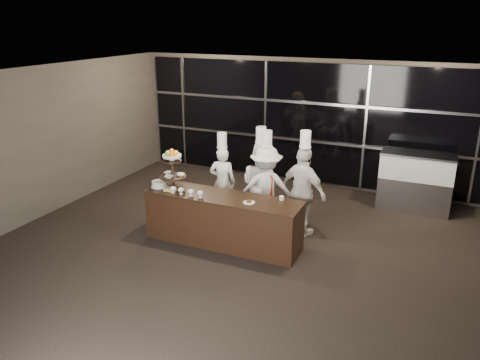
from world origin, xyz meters
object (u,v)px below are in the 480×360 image
at_px(display_stand, 172,166).
at_px(display_case, 416,179).
at_px(chef_b, 260,184).
at_px(buffet_counter, 223,220).
at_px(chef_a, 223,180).
at_px(layer_cake, 159,184).
at_px(chef_d, 303,191).
at_px(chef_c, 266,187).

height_order(display_stand, display_case, display_stand).
relative_size(display_case, chef_b, 0.75).
distance_m(buffet_counter, chef_a, 1.31).
bearing_deg(chef_b, buffet_counter, -104.92).
bearing_deg(layer_cake, chef_a, 59.29).
bearing_deg(layer_cake, chef_d, 22.24).
distance_m(buffet_counter, layer_cake, 1.37).
xyz_separation_m(buffet_counter, layer_cake, (-1.28, -0.05, 0.51)).
xyz_separation_m(chef_b, chef_c, (0.15, -0.08, -0.02)).
height_order(display_stand, chef_d, chef_d).
bearing_deg(chef_c, chef_b, 151.05).
bearing_deg(display_case, chef_c, -140.46).
xyz_separation_m(display_stand, chef_b, (1.29, 1.07, -0.50)).
relative_size(buffet_counter, layer_cake, 9.47).
height_order(chef_a, chef_d, chef_d).
bearing_deg(chef_a, layer_cake, -120.71).
bearing_deg(buffet_counter, chef_b, 75.08).
height_order(buffet_counter, chef_b, chef_b).
distance_m(chef_a, chef_c, 1.01).
distance_m(layer_cake, chef_d, 2.65).
bearing_deg(chef_c, layer_cake, -148.83).
distance_m(display_stand, display_case, 5.07).
bearing_deg(chef_b, display_case, 36.81).
xyz_separation_m(chef_a, chef_d, (1.74, -0.20, 0.10)).
bearing_deg(display_stand, display_case, 37.78).
bearing_deg(chef_d, chef_a, 173.55).
height_order(display_case, chef_b, chef_b).
relative_size(layer_cake, chef_b, 0.15).
xyz_separation_m(chef_b, chef_d, (0.89, -0.12, 0.02)).
bearing_deg(buffet_counter, chef_d, 39.05).
xyz_separation_m(layer_cake, chef_d, (2.45, 1.00, -0.11)).
distance_m(display_stand, chef_a, 1.36).
distance_m(display_case, chef_d, 2.80).
bearing_deg(display_stand, chef_b, 39.74).
distance_m(display_case, chef_a, 4.04).
relative_size(buffet_counter, chef_c, 1.48).
bearing_deg(display_stand, chef_a, 69.22).
relative_size(chef_b, chef_d, 0.98).
height_order(layer_cake, chef_d, chef_d).
bearing_deg(chef_b, chef_a, 174.63).
xyz_separation_m(display_stand, chef_c, (1.44, 0.99, -0.52)).
bearing_deg(chef_c, chef_a, 170.73).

